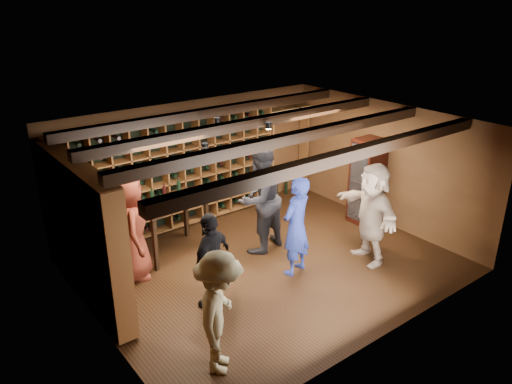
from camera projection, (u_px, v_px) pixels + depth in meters
ground at (268, 265)px, 8.79m from camera, size 6.00×6.00×0.00m
room_shell at (268, 131)px, 7.91m from camera, size 6.00×6.00×6.00m
wine_rack_back at (174, 174)px, 9.77m from camera, size 4.65×0.30×2.20m
wine_rack_left at (85, 234)px, 7.37m from camera, size 0.30×2.65×2.20m
crate_shelf at (288, 130)px, 11.26m from camera, size 1.20×0.32×2.07m
display_cabinet at (366, 183)px, 10.14m from camera, size 0.55×0.50×1.75m
man_blue_shirt at (296, 226)px, 8.26m from camera, size 0.72×0.56×1.73m
man_grey_suit at (260, 198)px, 8.95m from camera, size 1.14×0.97×2.05m
guest_red_floral at (131, 227)px, 8.09m from camera, size 0.84×1.04×1.83m
guest_woman_black at (212, 260)px, 7.40m from camera, size 0.97×0.73×1.54m
guest_khaki at (219, 313)px, 6.09m from camera, size 1.17×1.20×1.65m
guest_beige at (372, 213)px, 8.63m from camera, size 1.00×1.76×1.81m
tasting_table at (170, 208)px, 8.89m from camera, size 1.46×0.96×1.30m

